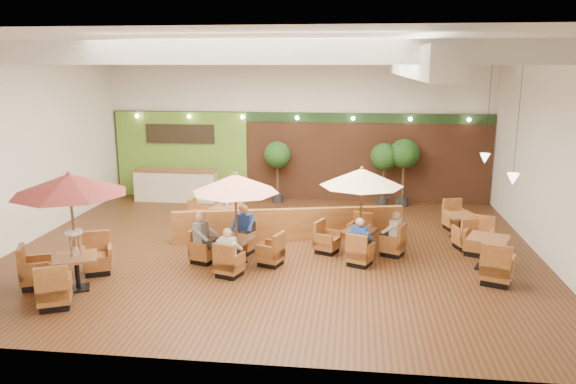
# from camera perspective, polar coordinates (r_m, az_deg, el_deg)

# --- Properties ---
(room) EXTENTS (14.04, 14.00, 5.52)m
(room) POSITION_cam_1_polar(r_m,az_deg,el_deg) (15.81, 0.13, 8.13)
(room) COLOR #381E0F
(room) RESTS_ON ground
(service_counter) EXTENTS (3.00, 0.75, 1.18)m
(service_counter) POSITION_cam_1_polar(r_m,az_deg,el_deg) (21.04, -11.27, 0.68)
(service_counter) COLOR beige
(service_counter) RESTS_ON ground
(booth_divider) EXTENTS (6.49, 1.66, 0.92)m
(booth_divider) POSITION_cam_1_polar(r_m,az_deg,el_deg) (16.08, 0.10, -3.30)
(booth_divider) COLOR brown
(booth_divider) RESTS_ON ground
(table_0) EXTENTS (2.66, 2.83, 2.70)m
(table_0) POSITION_cam_1_polar(r_m,az_deg,el_deg) (13.10, -21.40, -1.34)
(table_0) COLOR brown
(table_0) RESTS_ON ground
(table_1) EXTENTS (2.44, 2.44, 2.37)m
(table_1) POSITION_cam_1_polar(r_m,az_deg,el_deg) (13.90, -5.34, -0.94)
(table_1) COLOR brown
(table_1) RESTS_ON ground
(table_2) EXTENTS (2.46, 2.46, 2.37)m
(table_2) POSITION_cam_1_polar(r_m,az_deg,el_deg) (14.69, 7.44, -0.23)
(table_2) COLOR brown
(table_2) RESTS_ON ground
(table_3) EXTENTS (1.61, 2.38, 1.47)m
(table_3) POSITION_cam_1_polar(r_m,az_deg,el_deg) (17.46, -6.89, -2.14)
(table_3) COLOR brown
(table_3) RESTS_ON ground
(table_4) EXTENTS (1.19, 2.90, 1.02)m
(table_4) POSITION_cam_1_polar(r_m,az_deg,el_deg) (14.73, 19.56, -5.89)
(table_4) COLOR brown
(table_4) RESTS_ON ground
(table_5) EXTENTS (1.02, 2.58, 0.92)m
(table_5) POSITION_cam_1_polar(r_m,az_deg,el_deg) (16.95, 17.12, -3.42)
(table_5) COLOR brown
(table_5) RESTS_ON ground
(topiary_0) EXTENTS (0.96, 0.96, 2.23)m
(topiary_0) POSITION_cam_1_polar(r_m,az_deg,el_deg) (20.19, -1.09, 3.55)
(topiary_0) COLOR black
(topiary_0) RESTS_ON ground
(topiary_1) EXTENTS (0.96, 0.96, 2.24)m
(topiary_1) POSITION_cam_1_polar(r_m,az_deg,el_deg) (20.02, 9.73, 3.29)
(topiary_1) COLOR black
(topiary_1) RESTS_ON ground
(topiary_2) EXTENTS (1.04, 1.04, 2.41)m
(topiary_2) POSITION_cam_1_polar(r_m,az_deg,el_deg) (20.05, 11.73, 3.58)
(topiary_2) COLOR black
(topiary_2) RESTS_ON ground
(diner_0) EXTENTS (0.40, 0.36, 0.74)m
(diner_0) POSITION_cam_1_polar(r_m,az_deg,el_deg) (13.34, -6.04, -5.55)
(diner_0) COLOR silver
(diner_0) RESTS_ON ground
(diner_1) EXTENTS (0.44, 0.38, 0.85)m
(diner_1) POSITION_cam_1_polar(r_m,az_deg,el_deg) (14.94, -4.57, -3.34)
(diner_1) COLOR #234298
(diner_1) RESTS_ON ground
(diner_2) EXTENTS (0.40, 0.46, 0.86)m
(diner_2) POSITION_cam_1_polar(r_m,az_deg,el_deg) (14.33, -8.65, -4.13)
(diner_2) COLOR gray
(diner_2) RESTS_ON ground
(diner_3) EXTENTS (0.44, 0.42, 0.79)m
(diner_3) POSITION_cam_1_polar(r_m,az_deg,el_deg) (14.09, 7.36, -4.50)
(diner_3) COLOR #234298
(diner_3) RESTS_ON ground
(diner_4) EXTENTS (0.40, 0.42, 0.77)m
(diner_4) POSITION_cam_1_polar(r_m,az_deg,el_deg) (14.95, 10.66, -3.63)
(diner_4) COLOR silver
(diner_4) RESTS_ON ground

